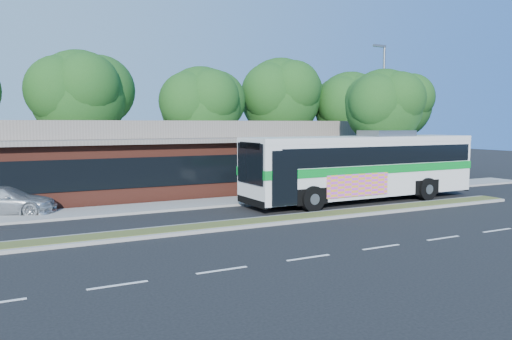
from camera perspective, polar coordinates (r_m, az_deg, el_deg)
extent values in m
plane|color=black|center=(21.95, 5.45, -5.93)|extent=(120.00, 120.00, 0.00)
cube|color=brown|center=(22.43, 4.62, -5.49)|extent=(26.00, 1.10, 0.15)
cube|color=gray|center=(27.46, -1.75, -3.51)|extent=(44.00, 2.60, 0.12)
cube|color=#5F291E|center=(33.33, -6.62, 0.69)|extent=(32.00, 10.00, 3.20)
cube|color=#6E645C|center=(33.24, -6.65, 3.64)|extent=(33.20, 11.20, 0.24)
cube|color=#6E645C|center=(33.23, -6.66, 4.73)|extent=(30.00, 8.00, 1.00)
cube|color=black|center=(28.68, -3.10, 0.17)|extent=(30.00, 0.06, 1.60)
cylinder|color=slate|center=(32.12, 14.29, 5.56)|extent=(0.16, 0.16, 9.00)
cube|color=slate|center=(32.21, 13.93, 13.61)|extent=(0.90, 0.18, 0.14)
cylinder|color=black|center=(34.51, -19.36, 1.41)|extent=(0.44, 0.44, 4.20)
sphere|color=#164015|center=(34.49, -19.56, 7.89)|extent=(6.00, 6.00, 6.00)
sphere|color=#164015|center=(35.16, -17.48, 8.68)|extent=(4.68, 4.68, 4.68)
cylinder|color=black|center=(35.53, -6.24, 1.45)|extent=(0.44, 0.44, 3.78)
sphere|color=#164015|center=(35.47, -6.30, 7.21)|extent=(5.60, 5.60, 5.60)
sphere|color=#164015|center=(36.34, -4.67, 7.88)|extent=(4.37, 4.37, 4.37)
cylinder|color=black|center=(39.42, 2.79, 2.31)|extent=(0.44, 0.44, 4.41)
sphere|color=#164015|center=(39.41, 2.82, 8.22)|extent=(6.20, 6.20, 6.20)
sphere|color=#164015|center=(40.55, 4.22, 8.84)|extent=(4.84, 4.84, 4.84)
cylinder|color=black|center=(41.94, 10.61, 2.03)|extent=(0.44, 0.44, 3.86)
sphere|color=#164015|center=(41.89, 10.70, 7.05)|extent=(5.80, 5.80, 5.80)
sphere|color=#164015|center=(43.06, 11.74, 7.60)|extent=(4.52, 4.52, 4.52)
cylinder|color=black|center=(46.57, 15.72, 2.40)|extent=(0.44, 0.44, 4.12)
sphere|color=#164015|center=(46.54, 15.84, 7.15)|extent=(6.00, 6.00, 6.00)
sphere|color=#164015|center=(47.81, 16.68, 7.65)|extent=(4.68, 4.68, 4.68)
cube|color=silver|center=(27.99, 12.01, 0.50)|extent=(13.85, 3.18, 3.17)
cube|color=black|center=(28.16, 12.57, 1.81)|extent=(12.75, 3.22, 0.95)
cube|color=silver|center=(27.90, 12.06, 3.47)|extent=(13.87, 3.20, 0.30)
cube|color=#058125|center=(27.99, 12.00, 0.31)|extent=(13.92, 3.25, 0.44)
cube|color=black|center=(24.09, -0.68, 0.76)|extent=(0.12, 2.58, 1.97)
cube|color=black|center=(32.82, 21.33, 2.26)|extent=(0.11, 2.41, 1.27)
cube|color=#CE41DD|center=(25.96, 11.58, -1.69)|extent=(3.91, 0.13, 1.15)
cube|color=slate|center=(29.04, 14.69, 4.07)|extent=(2.79, 1.89, 0.34)
cylinder|color=black|center=(24.43, 6.47, -3.28)|extent=(1.27, 0.44, 1.26)
cylinder|color=black|center=(26.83, 2.97, -2.48)|extent=(1.27, 0.44, 1.26)
cylinder|color=black|center=(29.46, 18.92, -2.07)|extent=(1.27, 0.44, 1.26)
cylinder|color=black|center=(31.48, 15.08, -1.50)|extent=(1.27, 0.44, 1.26)
imported|color=silver|center=(26.19, -26.86, -3.13)|extent=(5.10, 3.60, 1.37)
cylinder|color=black|center=(31.38, 14.24, 0.90)|extent=(0.44, 0.44, 3.88)
sphere|color=#164015|center=(31.31, 14.38, 6.97)|extent=(4.60, 4.60, 4.60)
sphere|color=#164015|center=(32.27, 15.37, 7.55)|extent=(3.59, 3.59, 3.59)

